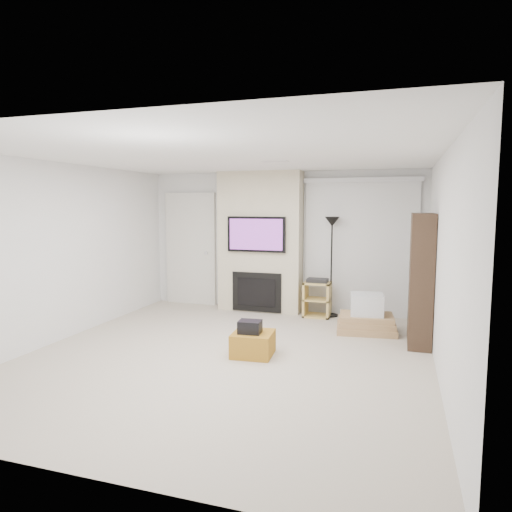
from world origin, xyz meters
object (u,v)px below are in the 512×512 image
(box_stack, at_px, (366,317))
(floor_lamp, at_px, (332,238))
(av_stand, at_px, (317,297))
(bookshelf, at_px, (421,280))
(ottoman, at_px, (253,344))

(box_stack, bearing_deg, floor_lamp, 128.69)
(floor_lamp, relative_size, box_stack, 1.83)
(av_stand, distance_m, box_stack, 1.14)
(bookshelf, bearing_deg, ottoman, -150.43)
(floor_lamp, height_order, bookshelf, bookshelf)
(ottoman, height_order, floor_lamp, floor_lamp)
(ottoman, xyz_separation_m, box_stack, (1.30, 1.55, 0.07))
(floor_lamp, relative_size, bookshelf, 0.95)
(bookshelf, bearing_deg, floor_lamp, 138.70)
(ottoman, xyz_separation_m, av_stand, (0.42, 2.27, 0.20))
(av_stand, xyz_separation_m, box_stack, (0.88, -0.71, -0.12))
(ottoman, bearing_deg, av_stand, 79.50)
(ottoman, relative_size, av_stand, 0.76)
(ottoman, bearing_deg, bookshelf, 29.57)
(floor_lamp, distance_m, box_stack, 1.55)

